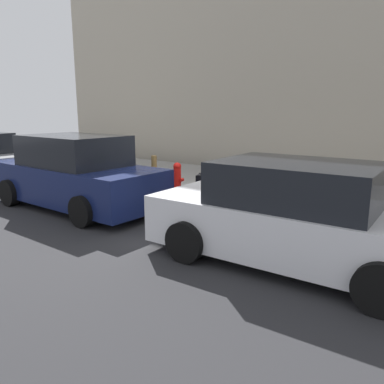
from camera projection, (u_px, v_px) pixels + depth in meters
The scene contains 12 objects.
ground_plane at pixel (184, 206), 9.25m from camera, with size 40.00×40.00×0.00m, color #28282B.
sidewalk_curb at pixel (238, 187), 11.15m from camera, with size 18.00×5.00×0.14m, color gray.
suitcase_maroon_0 at pixel (307, 201), 7.93m from camera, with size 0.42×0.24×0.85m.
suitcase_olive_1 at pixel (281, 193), 8.21m from camera, with size 0.49×0.22×1.00m.
suitcase_silver_2 at pixel (258, 195), 8.53m from camera, with size 0.36×0.25×0.83m.
suitcase_red_3 at pixel (239, 193), 8.84m from camera, with size 0.42×0.23×0.81m.
suitcase_navy_4 at pixel (223, 185), 9.15m from camera, with size 0.38×0.28×0.96m.
suitcase_black_5 at pixel (205, 186), 9.48m from camera, with size 0.46×0.28×0.61m.
fire_hydrant at pixel (177, 177), 10.03m from camera, with size 0.39×0.21×0.80m.
bollard_post at pixel (154, 173), 10.32m from camera, with size 0.15×0.15×0.94m, color brown.
parked_car_white_0 at pixel (295, 217), 5.68m from camera, with size 4.48×2.23×1.55m.
parked_car_navy_1 at pixel (75, 174), 8.98m from camera, with size 4.60×2.06×1.71m.
Camera 1 is at (-5.72, 6.91, 2.29)m, focal length 35.68 mm.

